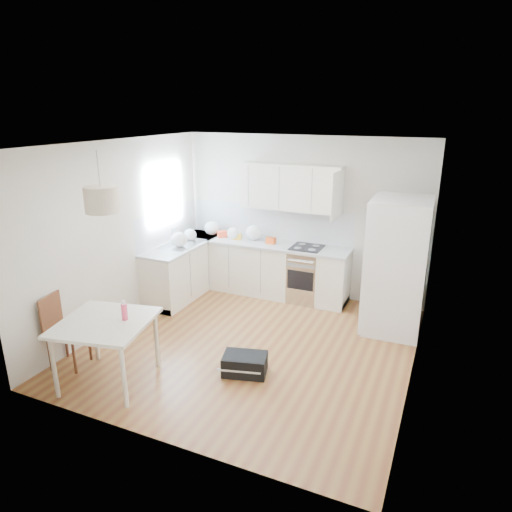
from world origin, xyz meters
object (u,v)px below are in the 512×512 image
(dining_table, at_px, (105,328))
(dining_chair, at_px, (67,332))
(refrigerator, at_px, (398,266))
(gym_bag, at_px, (245,364))

(dining_table, relative_size, dining_chair, 1.26)
(refrigerator, distance_m, dining_chair, 4.52)
(dining_table, height_order, dining_chair, dining_chair)
(dining_table, xyz_separation_m, gym_bag, (1.39, 0.80, -0.58))
(dining_table, bearing_deg, gym_bag, 18.31)
(dining_table, height_order, gym_bag, dining_table)
(dining_table, distance_m, gym_bag, 1.71)
(refrigerator, distance_m, dining_table, 4.02)
(dining_table, bearing_deg, dining_chair, 161.81)
(dining_chair, bearing_deg, gym_bag, 7.23)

